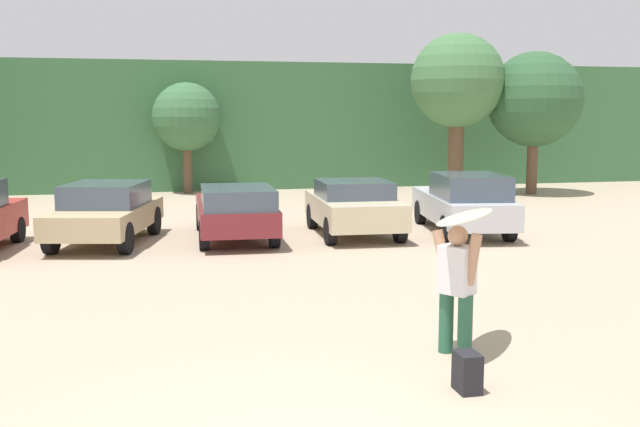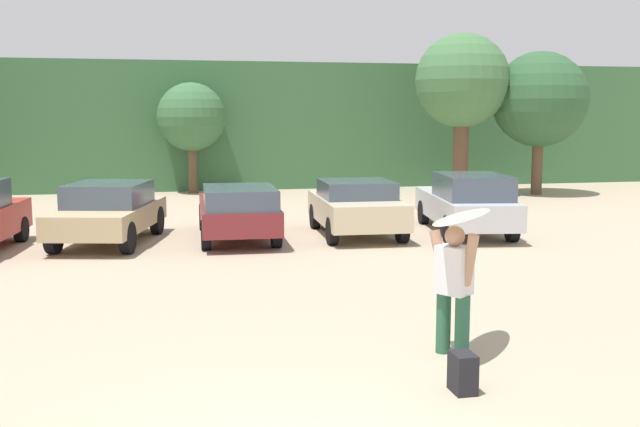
# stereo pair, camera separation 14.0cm
# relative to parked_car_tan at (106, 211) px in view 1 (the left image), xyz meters

# --- Properties ---
(hillside_ridge) EXTENTS (108.00, 12.00, 5.15)m
(hillside_ridge) POSITION_rel_parked_car_tan_xyz_m (2.35, 17.62, 1.80)
(hillside_ridge) COLOR #38663D
(hillside_ridge) RESTS_ON ground_plane
(tree_right) EXTENTS (2.64, 2.64, 4.28)m
(tree_right) POSITION_rel_parked_car_tan_xyz_m (2.47, 10.96, 2.16)
(tree_right) COLOR brown
(tree_right) RESTS_ON ground_plane
(tree_ridge_back) EXTENTS (3.51, 3.51, 6.07)m
(tree_ridge_back) POSITION_rel_parked_car_tan_xyz_m (12.37, 8.08, 3.47)
(tree_ridge_back) COLOR brown
(tree_ridge_back) RESTS_ON ground_plane
(tree_center_left) EXTENTS (3.60, 3.60, 5.41)m
(tree_center_left) POSITION_rel_parked_car_tan_xyz_m (15.33, 7.67, 2.82)
(tree_center_left) COLOR brown
(tree_center_left) RESTS_ON ground_plane
(parked_car_tan) EXTENTS (2.74, 4.46, 1.45)m
(parked_car_tan) POSITION_rel_parked_car_tan_xyz_m (0.00, 0.00, 0.00)
(parked_car_tan) COLOR tan
(parked_car_tan) RESTS_ON ground_plane
(parked_car_maroon) EXTENTS (1.97, 4.63, 1.38)m
(parked_car_maroon) POSITION_rel_parked_car_tan_xyz_m (3.06, -0.21, -0.03)
(parked_car_maroon) COLOR maroon
(parked_car_maroon) RESTS_ON ground_plane
(parked_car_champagne) EXTENTS (2.09, 4.01, 1.40)m
(parked_car_champagne) POSITION_rel_parked_car_tan_xyz_m (6.09, -0.14, -0.03)
(parked_car_champagne) COLOR beige
(parked_car_champagne) RESTS_ON ground_plane
(parked_car_silver) EXTENTS (2.40, 4.86, 1.58)m
(parked_car_silver) POSITION_rel_parked_car_tan_xyz_m (8.96, -0.47, 0.03)
(parked_car_silver) COLOR silver
(parked_car_silver) RESTS_ON ground_plane
(person_adult) EXTENTS (0.51, 0.69, 1.69)m
(person_adult) POSITION_rel_parked_car_tan_xyz_m (4.84, -9.57, 0.18)
(person_adult) COLOR #26593F
(person_adult) RESTS_ON ground_plane
(surfboard_cream) EXTENTS (1.55, 1.70, 0.13)m
(surfboard_cream) POSITION_rel_parked_car_tan_xyz_m (4.91, -9.64, 1.03)
(surfboard_cream) COLOR beige
(backpack_dropped) EXTENTS (0.24, 0.34, 0.45)m
(backpack_dropped) POSITION_rel_parked_car_tan_xyz_m (4.46, -10.81, -0.55)
(backpack_dropped) COLOR black
(backpack_dropped) RESTS_ON ground_plane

